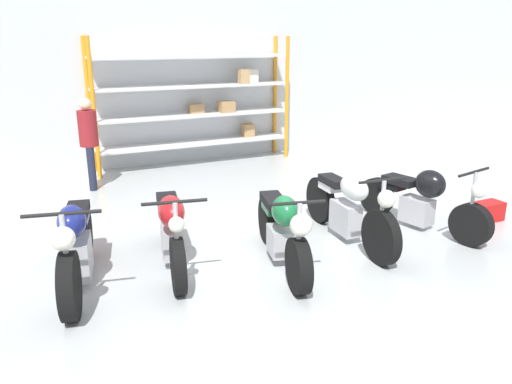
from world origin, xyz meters
name	(u,v)px	position (x,y,z in m)	size (l,w,h in m)	color
ground_plane	(270,254)	(0.00, 0.00, 0.00)	(30.00, 30.00, 0.00)	#B2B7B7
back_wall	(152,78)	(0.00, 5.26, 1.80)	(30.00, 0.08, 3.60)	silver
shelving_rack	(199,101)	(0.88, 4.89, 1.32)	(4.18, 0.63, 2.62)	orange
motorcycle_blue	(76,246)	(-2.22, 0.20, 0.45)	(0.79, 2.05, 1.06)	black
motorcycle_red	(171,229)	(-1.17, 0.24, 0.45)	(0.72, 1.96, 1.00)	black
motorcycle_green	(282,229)	(0.00, -0.30, 0.44)	(0.76, 2.00, 0.99)	black
motorcycle_white	(349,208)	(1.12, -0.05, 0.46)	(0.63, 2.19, 1.03)	black
motorcycle_black	(422,199)	(2.30, -0.13, 0.43)	(0.75, 2.07, 0.99)	black
person_browsing	(89,137)	(-1.52, 3.90, 0.94)	(0.37, 0.37, 1.60)	#1E2338
toolbox	(488,211)	(3.43, -0.32, 0.14)	(0.44, 0.26, 0.28)	red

